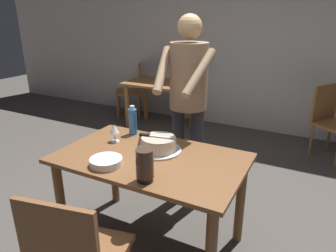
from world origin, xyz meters
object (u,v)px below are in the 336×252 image
background_chair_1 (133,88)px  background_chair_2 (332,119)px  cake_knife (149,135)px  cake_on_platter (159,145)px  main_dining_table (151,172)px  wine_glass_near (114,129)px  plate_stack (106,162)px  hurricane_lamp (145,165)px  water_bottle (133,121)px  background_table (160,93)px  person_cutting_cake (188,94)px

background_chair_1 → background_chair_2: same height
cake_knife → background_chair_2: background_chair_2 is taller
cake_knife → cake_on_platter: bearing=10.4°
main_dining_table → wine_glass_near: (-0.39, 0.11, 0.23)m
main_dining_table → cake_knife: size_ratio=5.01×
cake_on_platter → wine_glass_near: (-0.40, -0.00, 0.05)m
cake_on_platter → plate_stack: (-0.20, -0.36, -0.03)m
plate_stack → wine_glass_near: bearing=118.4°
main_dining_table → hurricane_lamp: hurricane_lamp is taller
cake_on_platter → water_bottle: size_ratio=1.36×
water_bottle → background_table: size_ratio=0.25×
cake_knife → plate_stack: bearing=-110.9°
person_cutting_cake → background_chair_2: bearing=57.0°
plate_stack → person_cutting_cake: 0.95m
person_cutting_cake → wine_glass_near: bearing=-128.5°
water_bottle → wine_glass_near: bearing=-100.3°
main_dining_table → person_cutting_cake: bearing=88.7°
cake_on_platter → cake_knife: (-0.07, -0.01, 0.06)m
plate_stack → wine_glass_near: size_ratio=1.53×
background_chair_1 → background_chair_2: 3.12m
wine_glass_near → background_chair_2: 2.81m
hurricane_lamp → background_table: (-1.35, 2.62, -0.28)m
cake_knife → background_table: size_ratio=0.27×
cake_on_platter → background_table: bearing=118.9°
hurricane_lamp → person_cutting_cake: bearing=98.2°
main_dining_table → background_table: bearing=117.5°
background_chair_2 → person_cutting_cake: bearing=-123.0°
background_table → cake_knife: bearing=-62.7°
hurricane_lamp → background_chair_2: 2.93m
wine_glass_near → background_chair_2: size_ratio=0.16×
background_table → background_chair_2: (2.38, 0.10, -0.09)m
cake_knife → background_chair_2: 2.65m
cake_knife → water_bottle: water_bottle is taller
main_dining_table → plate_stack: 0.36m
plate_stack → background_chair_1: size_ratio=0.24×
person_cutting_cake → background_chair_2: size_ratio=1.91×
plate_stack → wine_glass_near: wine_glass_near is taller
cake_knife → background_table: cake_knife is taller
wine_glass_near → background_chair_2: (1.57, 2.30, -0.36)m
cake_knife → wine_glass_near: wine_glass_near is taller
cake_knife → water_bottle: 0.36m
background_table → cake_on_platter: bearing=-61.1°
hurricane_lamp → background_chair_1: 3.64m
main_dining_table → hurricane_lamp: bearing=-64.6°
hurricane_lamp → background_chair_2: bearing=69.2°
water_bottle → background_chair_2: 2.62m
wine_glass_near → water_bottle: water_bottle is taller
cake_on_platter → cake_knife: 0.10m
main_dining_table → cake_on_platter: bearing=85.4°
water_bottle → background_table: 2.18m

